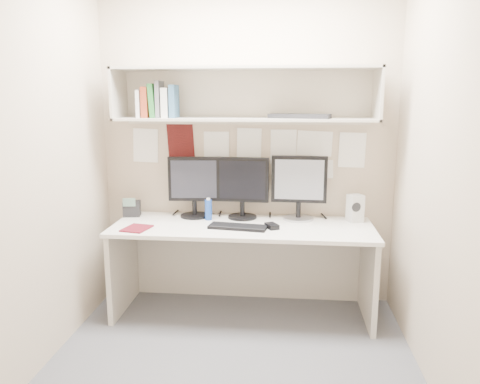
# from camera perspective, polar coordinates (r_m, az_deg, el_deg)

# --- Properties ---
(floor) EXTENTS (2.40, 2.00, 0.01)m
(floor) POSITION_cam_1_polar(r_m,az_deg,el_deg) (3.31, -0.82, -19.39)
(floor) COLOR #4E4E54
(floor) RESTS_ON ground
(wall_back) EXTENTS (2.40, 0.02, 2.60)m
(wall_back) POSITION_cam_1_polar(r_m,az_deg,el_deg) (3.85, 0.83, 5.58)
(wall_back) COLOR tan
(wall_back) RESTS_ON ground
(wall_front) EXTENTS (2.40, 0.02, 2.60)m
(wall_front) POSITION_cam_1_polar(r_m,az_deg,el_deg) (1.89, -4.39, -0.64)
(wall_front) COLOR tan
(wall_front) RESTS_ON ground
(wall_left) EXTENTS (0.02, 2.00, 2.60)m
(wall_left) POSITION_cam_1_polar(r_m,az_deg,el_deg) (3.23, -22.59, 3.56)
(wall_left) COLOR tan
(wall_left) RESTS_ON ground
(wall_right) EXTENTS (0.02, 2.00, 2.60)m
(wall_right) POSITION_cam_1_polar(r_m,az_deg,el_deg) (2.98, 22.75, 2.94)
(wall_right) COLOR tan
(wall_right) RESTS_ON ground
(desk) EXTENTS (2.00, 0.70, 0.73)m
(desk) POSITION_cam_1_polar(r_m,az_deg,el_deg) (3.73, 0.32, -9.42)
(desk) COLOR silver
(desk) RESTS_ON floor
(overhead_hutch) EXTENTS (2.00, 0.38, 0.40)m
(overhead_hutch) POSITION_cam_1_polar(r_m,az_deg,el_deg) (3.69, 0.66, 11.85)
(overhead_hutch) COLOR #BEB5A5
(overhead_hutch) RESTS_ON wall_back
(pinned_papers) EXTENTS (1.92, 0.01, 0.48)m
(pinned_papers) POSITION_cam_1_polar(r_m,az_deg,el_deg) (3.85, 0.82, 4.83)
(pinned_papers) COLOR white
(pinned_papers) RESTS_ON wall_back
(monitor_left) EXTENTS (0.43, 0.23, 0.49)m
(monitor_left) POSITION_cam_1_polar(r_m,az_deg,el_deg) (3.83, -5.58, 0.90)
(monitor_left) COLOR black
(monitor_left) RESTS_ON desk
(monitor_center) EXTENTS (0.43, 0.23, 0.50)m
(monitor_center) POSITION_cam_1_polar(r_m,az_deg,el_deg) (3.77, 0.30, 0.80)
(monitor_center) COLOR black
(monitor_center) RESTS_ON desk
(monitor_right) EXTENTS (0.44, 0.24, 0.51)m
(monitor_right) POSITION_cam_1_polar(r_m,az_deg,el_deg) (3.75, 7.20, 0.78)
(monitor_right) COLOR #A5A5AA
(monitor_right) RESTS_ON desk
(keyboard) EXTENTS (0.45, 0.21, 0.02)m
(keyboard) POSITION_cam_1_polar(r_m,az_deg,el_deg) (3.52, -0.26, -4.28)
(keyboard) COLOR black
(keyboard) RESTS_ON desk
(mouse) EXTENTS (0.12, 0.14, 0.04)m
(mouse) POSITION_cam_1_polar(r_m,az_deg,el_deg) (3.52, 3.90, -4.17)
(mouse) COLOR black
(mouse) RESTS_ON desk
(speaker) EXTENTS (0.14, 0.14, 0.21)m
(speaker) POSITION_cam_1_polar(r_m,az_deg,el_deg) (3.80, 13.86, -1.92)
(speaker) COLOR #B6B6B2
(speaker) RESTS_ON desk
(blue_bottle) EXTENTS (0.06, 0.06, 0.18)m
(blue_bottle) POSITION_cam_1_polar(r_m,az_deg,el_deg) (3.75, -3.87, -2.14)
(blue_bottle) COLOR #153995
(blue_bottle) RESTS_ON desk
(maroon_notebook) EXTENTS (0.22, 0.25, 0.01)m
(maroon_notebook) POSITION_cam_1_polar(r_m,az_deg,el_deg) (3.58, -12.48, -4.35)
(maroon_notebook) COLOR #590F1A
(maroon_notebook) RESTS_ON desk
(desk_phone) EXTENTS (0.15, 0.14, 0.16)m
(desk_phone) POSITION_cam_1_polar(r_m,az_deg,el_deg) (3.97, -13.05, -1.96)
(desk_phone) COLOR black
(desk_phone) RESTS_ON desk
(book_stack) EXTENTS (0.30, 0.17, 0.28)m
(book_stack) POSITION_cam_1_polar(r_m,az_deg,el_deg) (3.74, -9.95, 10.79)
(book_stack) COLOR silver
(book_stack) RESTS_ON overhead_hutch
(hutch_tray) EXTENTS (0.49, 0.28, 0.03)m
(hutch_tray) POSITION_cam_1_polar(r_m,az_deg,el_deg) (3.61, 7.29, 9.17)
(hutch_tray) COLOR black
(hutch_tray) RESTS_ON overhead_hutch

